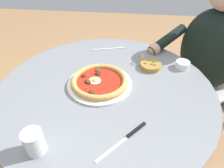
{
  "coord_description": "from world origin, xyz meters",
  "views": [
    {
      "loc": [
        0.11,
        -0.69,
        1.29
      ],
      "look_at": [
        0.03,
        0.01,
        0.73
      ],
      "focal_mm": 32.21,
      "sensor_mm": 36.0,
      "label": 1
    }
  ],
  "objects": [
    {
      "name": "steak_knife",
      "position": [
        0.12,
        -0.25,
        0.72
      ],
      "size": [
        0.16,
        0.18,
        0.01
      ],
      "color": "silver",
      "rests_on": "dining_table"
    },
    {
      "name": "water_glass",
      "position": [
        -0.18,
        -0.34,
        0.75
      ],
      "size": [
        0.06,
        0.06,
        0.09
      ],
      "color": "silver",
      "rests_on": "dining_table"
    },
    {
      "name": "dining_table",
      "position": [
        0.0,
        0.0,
        0.57
      ],
      "size": [
        0.97,
        0.97,
        0.71
      ],
      "color": "gray",
      "rests_on": "ground"
    },
    {
      "name": "cafe_chair_diner",
      "position": [
        0.66,
        0.5,
        0.51
      ],
      "size": [
        0.57,
        0.57,
        0.83
      ],
      "color": "beige",
      "rests_on": "ground"
    },
    {
      "name": "diner_person",
      "position": [
        0.55,
        0.42,
        0.49
      ],
      "size": [
        0.58,
        0.44,
        1.11
      ],
      "color": "#282833",
      "rests_on": "ground"
    },
    {
      "name": "pizza_on_plate",
      "position": [
        -0.03,
        0.02,
        0.73
      ],
      "size": [
        0.29,
        0.29,
        0.04
      ],
      "color": "white",
      "rests_on": "dining_table"
    },
    {
      "name": "ramekin_capers",
      "position": [
        0.36,
        0.2,
        0.73
      ],
      "size": [
        0.07,
        0.07,
        0.04
      ],
      "color": "white",
      "rests_on": "dining_table"
    },
    {
      "name": "fork_utensil",
      "position": [
        -0.03,
        0.35,
        0.72
      ],
      "size": [
        0.19,
        0.06,
        0.0
      ],
      "color": "#BCBCC1",
      "rests_on": "dining_table"
    },
    {
      "name": "olive_pan",
      "position": [
        0.2,
        0.18,
        0.73
      ],
      "size": [
        0.12,
        0.11,
        0.05
      ],
      "color": "olive",
      "rests_on": "dining_table"
    }
  ]
}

